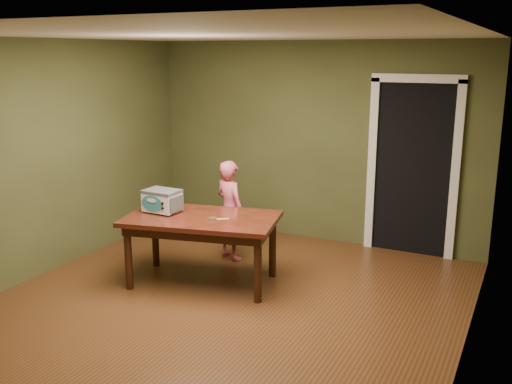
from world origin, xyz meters
TOP-DOWN VIEW (x-y plane):
  - floor at (0.00, 0.00)m, footprint 5.00×5.00m
  - room_shell at (0.00, 0.00)m, footprint 4.52×5.02m
  - doorway at (1.30, 2.78)m, footprint 1.10×0.66m
  - dining_table at (-0.49, 0.49)m, footprint 1.76×1.23m
  - toy_oven at (-0.96, 0.45)m, footprint 0.41×0.29m
  - baking_pan at (-0.32, 0.44)m, footprint 0.10×0.10m
  - spatula at (-0.25, 0.49)m, footprint 0.16×0.13m
  - child at (-0.58, 1.29)m, footprint 0.52×0.44m

SIDE VIEW (x-z plane):
  - floor at x=0.00m, z-range 0.00..0.00m
  - child at x=-0.58m, z-range 0.00..1.21m
  - dining_table at x=-0.49m, z-range 0.28..1.03m
  - spatula at x=-0.25m, z-range 0.75..0.76m
  - baking_pan at x=-0.32m, z-range 0.75..0.77m
  - toy_oven at x=-0.96m, z-range 0.76..1.01m
  - doorway at x=1.30m, z-range -0.07..2.18m
  - room_shell at x=0.00m, z-range 0.40..3.01m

